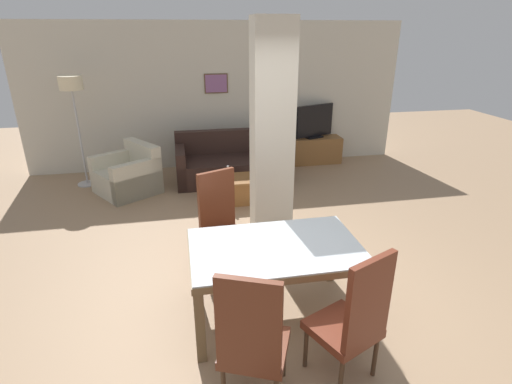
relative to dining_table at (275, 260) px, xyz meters
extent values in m
plane|color=#9E7E5E|center=(0.00, 0.00, -0.60)|extent=(18.00, 18.00, 0.00)
cube|color=beige|center=(0.00, 4.70, 0.75)|extent=(7.20, 0.06, 2.70)
cube|color=brown|center=(-0.04, 4.66, 1.00)|extent=(0.44, 0.02, 0.36)
cube|color=#8C598C|center=(-0.04, 4.65, 1.00)|extent=(0.40, 0.01, 0.32)
cube|color=beige|center=(0.35, 1.68, 0.75)|extent=(0.50, 0.40, 2.70)
cube|color=brown|center=(0.00, -0.46, 0.11)|extent=(1.55, 0.06, 0.06)
cube|color=brown|center=(0.00, 0.46, 0.11)|extent=(1.55, 0.06, 0.06)
cube|color=brown|center=(-0.74, 0.00, 0.11)|extent=(0.06, 0.87, 0.06)
cube|color=brown|center=(0.74, 0.00, 0.11)|extent=(0.06, 0.87, 0.06)
cube|color=silver|center=(0.00, 0.00, 0.15)|extent=(1.53, 0.97, 0.01)
cube|color=brown|center=(-0.72, -0.44, -0.26)|extent=(0.08, 0.08, 0.68)
cube|color=brown|center=(0.72, -0.44, -0.26)|extent=(0.08, 0.08, 0.68)
cube|color=brown|center=(-0.72, 0.44, -0.26)|extent=(0.08, 0.08, 0.68)
cube|color=brown|center=(0.72, 0.44, -0.26)|extent=(0.08, 0.08, 0.68)
cube|color=brown|center=(-0.35, 0.82, -0.18)|extent=(0.60, 0.60, 0.07)
cube|color=brown|center=(-0.43, 1.01, 0.20)|extent=(0.42, 0.22, 0.69)
cylinder|color=#452F1F|center=(-0.10, 0.72, -0.41)|extent=(0.04, 0.04, 0.38)
cylinder|color=#452F1F|center=(-0.45, 0.57, -0.41)|extent=(0.04, 0.04, 0.38)
cylinder|color=#452F1F|center=(-0.25, 1.07, -0.41)|extent=(0.04, 0.04, 0.38)
cylinder|color=#452F1F|center=(-0.60, 0.92, -0.41)|extent=(0.04, 0.04, 0.38)
cube|color=#5F2D1B|center=(-0.35, -0.83, -0.18)|extent=(0.60, 0.60, 0.07)
cube|color=#5F2D1B|center=(-0.43, -1.02, 0.20)|extent=(0.42, 0.21, 0.69)
cylinder|color=#452F1F|center=(-0.45, -0.59, -0.41)|extent=(0.04, 0.04, 0.38)
cylinder|color=#452F1F|center=(-0.10, -0.73, -0.41)|extent=(0.04, 0.04, 0.38)
cube|color=maroon|center=(0.35, -0.77, -0.18)|extent=(0.61, 0.61, 0.07)
cube|color=maroon|center=(0.43, -0.96, 0.20)|extent=(0.42, 0.23, 0.69)
cylinder|color=#452F1F|center=(0.10, -0.67, -0.41)|extent=(0.04, 0.04, 0.38)
cylinder|color=#452F1F|center=(0.44, -0.52, -0.41)|extent=(0.04, 0.04, 0.38)
cylinder|color=#452F1F|center=(0.25, -1.02, -0.41)|extent=(0.04, 0.04, 0.38)
cylinder|color=#452F1F|center=(0.60, -0.86, -0.41)|extent=(0.04, 0.04, 0.38)
cube|color=black|center=(0.08, 3.72, -0.39)|extent=(1.90, 0.93, 0.42)
cube|color=black|center=(0.08, 4.10, 0.03)|extent=(1.90, 0.18, 0.42)
cube|color=black|center=(0.95, 3.72, -0.27)|extent=(0.16, 0.93, 0.65)
cube|color=black|center=(-0.79, 3.72, -0.27)|extent=(0.16, 0.93, 0.65)
cube|color=beige|center=(-1.70, 3.47, -0.40)|extent=(1.20, 1.21, 0.40)
cube|color=beige|center=(-1.42, 3.66, 0.00)|extent=(0.65, 0.84, 0.40)
cube|color=beige|center=(-1.49, 3.16, -0.29)|extent=(0.79, 0.60, 0.62)
cube|color=beige|center=(-1.91, 3.78, -0.29)|extent=(0.79, 0.60, 0.62)
cube|color=brown|center=(0.00, 2.76, -0.23)|extent=(0.60, 0.54, 0.04)
cube|color=brown|center=(0.00, 2.76, -0.42)|extent=(0.52, 0.46, 0.35)
cylinder|color=#B2B7BC|center=(-0.10, 2.66, -0.12)|extent=(0.07, 0.07, 0.17)
cylinder|color=#B2B7BC|center=(-0.10, 2.66, 0.00)|extent=(0.03, 0.03, 0.06)
cylinder|color=#B7B7BC|center=(-0.10, 2.66, 0.03)|extent=(0.03, 0.03, 0.01)
cube|color=brown|center=(1.86, 4.42, -0.33)|extent=(1.11, 0.40, 0.53)
cube|color=black|center=(1.86, 4.42, -0.06)|extent=(0.40, 0.31, 0.03)
cube|color=black|center=(1.86, 4.42, 0.27)|extent=(0.83, 0.35, 0.62)
cylinder|color=#B7B7BC|center=(-2.44, 4.00, -0.59)|extent=(0.34, 0.34, 0.02)
cylinder|color=#B7B7BC|center=(-2.44, 4.00, 0.23)|extent=(0.04, 0.04, 1.62)
cylinder|color=beige|center=(-2.44, 4.00, 1.15)|extent=(0.37, 0.37, 0.22)
camera|label=1|loc=(-0.77, -3.03, 1.96)|focal=28.00mm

